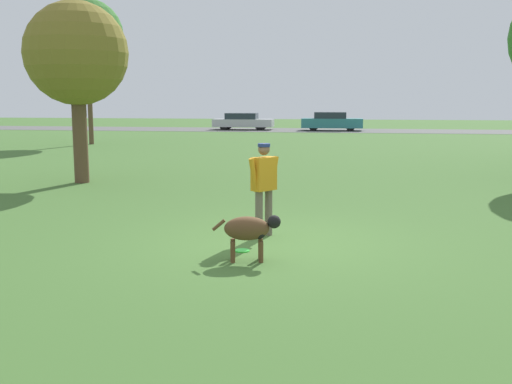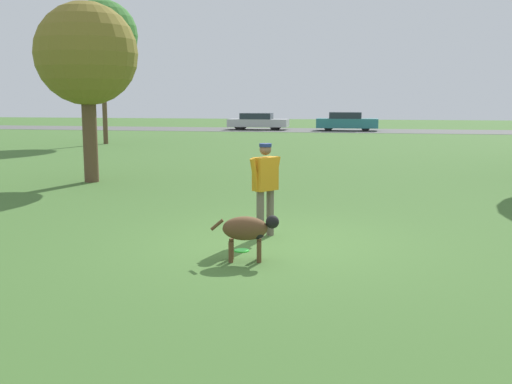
# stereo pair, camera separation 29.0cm
# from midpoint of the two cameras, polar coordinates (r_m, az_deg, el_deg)

# --- Properties ---
(ground_plane) EXTENTS (120.00, 120.00, 0.00)m
(ground_plane) POSITION_cam_midpoint_polar(r_m,az_deg,el_deg) (9.95, 2.62, -4.85)
(ground_plane) COLOR #426B2D
(far_road_strip) EXTENTS (120.00, 6.00, 0.01)m
(far_road_strip) POSITION_cam_midpoint_polar(r_m,az_deg,el_deg) (45.18, 9.23, 5.79)
(far_road_strip) COLOR #5B5B59
(far_road_strip) RESTS_ON ground_plane
(person) EXTENTS (0.48, 0.60, 1.61)m
(person) POSITION_cam_midpoint_polar(r_m,az_deg,el_deg) (10.23, 1.71, 0.97)
(person) COLOR #665B4C
(person) RESTS_ON ground_plane
(dog) EXTENTS (1.01, 0.47, 0.68)m
(dog) POSITION_cam_midpoint_polar(r_m,az_deg,el_deg) (8.75, 0.18, -3.60)
(dog) COLOR brown
(dog) RESTS_ON ground_plane
(frisbee) EXTENTS (0.24, 0.24, 0.02)m
(frisbee) POSITION_cam_midpoint_polar(r_m,az_deg,el_deg) (9.41, -0.49, -5.59)
(frisbee) COLOR #33D838
(frisbee) RESTS_ON ground_plane
(tree_near_left) EXTENTS (2.85, 2.85, 5.02)m
(tree_near_left) POSITION_cam_midpoint_polar(r_m,az_deg,el_deg) (17.64, -15.38, 12.45)
(tree_near_left) COLOR brown
(tree_near_left) RESTS_ON ground_plane
(tree_far_left) EXTENTS (3.67, 3.67, 7.38)m
(tree_far_left) POSITION_cam_midpoint_polar(r_m,az_deg,el_deg) (32.64, -14.22, 14.20)
(tree_far_left) COLOR brown
(tree_far_left) RESTS_ON ground_plane
(parked_car_silver) EXTENTS (4.56, 1.92, 1.27)m
(parked_car_silver) POSITION_cam_midpoint_polar(r_m,az_deg,el_deg) (45.94, 0.37, 6.75)
(parked_car_silver) COLOR #B7B7BC
(parked_car_silver) RESTS_ON ground_plane
(parked_car_teal) EXTENTS (4.49, 1.80, 1.37)m
(parked_car_teal) POSITION_cam_midpoint_polar(r_m,az_deg,el_deg) (44.98, 8.84, 6.64)
(parked_car_teal) COLOR teal
(parked_car_teal) RESTS_ON ground_plane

